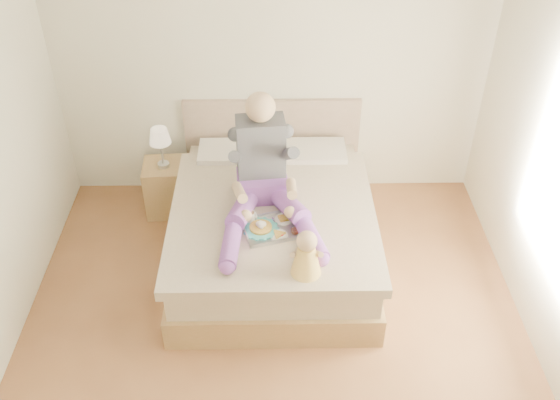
{
  "coord_description": "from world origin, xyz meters",
  "views": [
    {
      "loc": [
        -0.0,
        -3.15,
        3.83
      ],
      "look_at": [
        0.06,
        0.78,
        0.81
      ],
      "focal_mm": 40.0,
      "sensor_mm": 36.0,
      "label": 1
    }
  ],
  "objects_px": {
    "nightstand": "(168,187)",
    "baby": "(306,256)",
    "tray": "(272,226)",
    "bed": "(273,223)",
    "adult": "(264,177)"
  },
  "relations": [
    {
      "from": "nightstand",
      "to": "baby",
      "type": "relative_size",
      "value": 1.39
    },
    {
      "from": "tray",
      "to": "baby",
      "type": "xyz_separation_m",
      "value": [
        0.25,
        -0.49,
        0.12
      ]
    },
    {
      "from": "bed",
      "to": "baby",
      "type": "relative_size",
      "value": 5.76
    },
    {
      "from": "nightstand",
      "to": "tray",
      "type": "height_order",
      "value": "tray"
    },
    {
      "from": "tray",
      "to": "nightstand",
      "type": "bearing_deg",
      "value": 117.95
    },
    {
      "from": "bed",
      "to": "adult",
      "type": "relative_size",
      "value": 1.79
    },
    {
      "from": "adult",
      "to": "baby",
      "type": "xyz_separation_m",
      "value": [
        0.31,
        -0.8,
        -0.13
      ]
    },
    {
      "from": "baby",
      "to": "nightstand",
      "type": "bearing_deg",
      "value": 128.9
    },
    {
      "from": "bed",
      "to": "adult",
      "type": "height_order",
      "value": "adult"
    },
    {
      "from": "bed",
      "to": "tray",
      "type": "bearing_deg",
      "value": -91.06
    },
    {
      "from": "tray",
      "to": "baby",
      "type": "height_order",
      "value": "baby"
    },
    {
      "from": "nightstand",
      "to": "tray",
      "type": "xyz_separation_m",
      "value": [
        1.0,
        -1.04,
        0.38
      ]
    },
    {
      "from": "nightstand",
      "to": "adult",
      "type": "relative_size",
      "value": 0.43
    },
    {
      "from": "adult",
      "to": "nightstand",
      "type": "bearing_deg",
      "value": 135.92
    },
    {
      "from": "bed",
      "to": "tray",
      "type": "relative_size",
      "value": 4.06
    }
  ]
}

